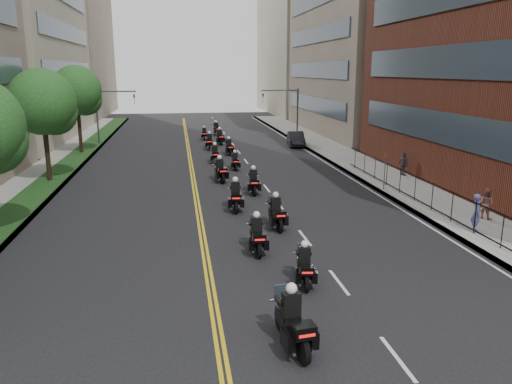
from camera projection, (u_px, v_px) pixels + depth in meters
ground at (281, 369)px, 12.89m from camera, size 160.00×160.00×0.00m
sidewalk_right at (367, 169)px, 38.67m from camera, size 4.00×90.00×0.15m
sidewalk_left at (42, 179)px, 35.06m from camera, size 4.00×90.00×0.15m
grass_strip at (54, 177)px, 35.15m from camera, size 2.00×90.00×0.04m
building_right_tan at (378, 4)px, 58.60m from camera, size 15.11×28.00×30.00m
building_right_far at (311, 38)px, 87.87m from camera, size 15.00×28.00×26.00m
building_left_far at (53, 35)px, 81.32m from camera, size 16.00×28.00×26.00m
iron_fence at (442, 201)px, 25.85m from camera, size 0.05×28.00×1.50m
street_trees at (21, 114)px, 27.86m from camera, size 4.40×38.40×7.98m
traffic_signal_right at (289, 106)px, 53.74m from camera, size 4.09×0.20×5.60m
traffic_signal_left at (106, 108)px, 50.87m from camera, size 4.09×0.20×5.60m
motorcycle_0 at (293, 323)px, 13.72m from camera, size 0.76×2.54×1.88m
motorcycle_1 at (304, 267)px, 17.90m from camera, size 0.66×2.17×1.60m
motorcycle_2 at (257, 236)px, 21.06m from camera, size 0.56×2.37×1.75m
motorcycle_3 at (276, 214)px, 24.28m from camera, size 0.57×2.42×1.78m
motorcycle_4 at (236, 197)px, 27.40m from camera, size 0.65×2.50×1.84m
motorcycle_5 at (253, 182)px, 31.11m from camera, size 0.61×2.38×1.75m
motorcycle_6 at (220, 171)px, 34.41m from camera, size 0.76×2.48×1.83m
motorcycle_7 at (235, 162)px, 38.57m from camera, size 0.48×2.07×1.53m
motorcycle_8 at (215, 155)px, 41.24m from camera, size 0.54×2.35×1.74m
motorcycle_9 at (229, 148)px, 45.18m from camera, size 0.59×2.28×1.68m
motorcycle_10 at (210, 142)px, 48.44m from camera, size 0.63×2.37×1.75m
motorcycle_11 at (220, 138)px, 51.70m from camera, size 0.63×2.41×1.78m
motorcycle_12 at (204, 134)px, 55.10m from camera, size 0.48×2.07×1.53m
motorcycle_13 at (217, 130)px, 58.74m from camera, size 0.72×2.36×1.75m
parked_sedan at (296, 139)px, 50.53m from camera, size 2.10×4.54×1.44m
pedestrian_a at (477, 213)px, 23.18m from camera, size 0.67×0.79×1.82m
pedestrian_b at (486, 204)px, 25.27m from camera, size 0.91×0.96×1.57m
pedestrian_c at (404, 164)px, 35.69m from camera, size 0.58×1.02×1.64m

